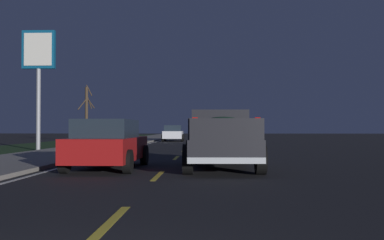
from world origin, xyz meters
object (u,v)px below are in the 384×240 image
Objects in this scene: gas_price_sign at (39,60)px; bare_tree_far at (87,112)px; pickup_truck at (221,137)px; sedan_red at (108,144)px; sedan_white at (173,133)px.

gas_price_sign is 16.23m from bare_tree_far.
pickup_truck is 15.29m from gas_price_sign.
gas_price_sign reaches higher than sedan_red.
bare_tree_far reaches higher than sedan_white.
bare_tree_far is at bearing 23.76° from pickup_truck.
gas_price_sign is at bearing 43.28° from pickup_truck.
sedan_red is (-0.31, 3.53, -0.20)m from pickup_truck.
gas_price_sign reaches higher than bare_tree_far.
sedan_white is (28.52, 0.16, 0.00)m from sedan_red.
pickup_truck is 1.02× the size of bare_tree_far.
sedan_red is 13.55m from gas_price_sign.
bare_tree_far is (15.96, 1.66, -2.43)m from gas_price_sign.
sedan_white is at bearing 7.44° from pickup_truck.
gas_price_sign is (11.02, 6.55, 4.39)m from sedan_red.
bare_tree_far is (26.66, 11.74, 1.76)m from pickup_truck.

